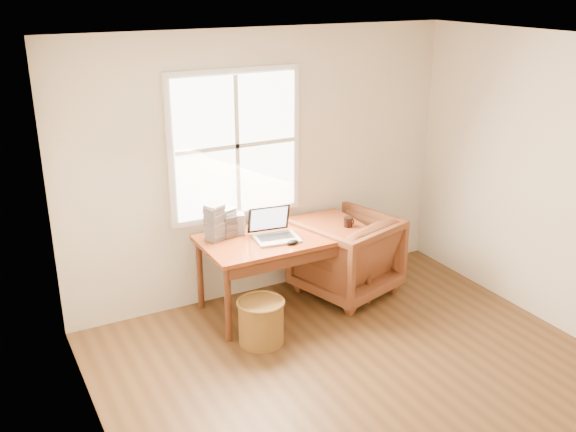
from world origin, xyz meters
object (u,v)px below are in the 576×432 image
object	(u,v)px
desk	(285,236)
coffee_mug	(348,222)
cd_stack_a	(227,221)
armchair	(346,255)
laptop	(277,224)
wicker_stool	(261,322)

from	to	relation	value
desk	coffee_mug	xyz separation A→B (m)	(0.63, -0.11, 0.07)
coffee_mug	cd_stack_a	world-z (taller)	cd_stack_a
armchair	cd_stack_a	distance (m)	1.28
desk	laptop	world-z (taller)	laptop
desk	armchair	distance (m)	0.75
coffee_mug	cd_stack_a	bearing A→B (deg)	139.00
wicker_stool	laptop	world-z (taller)	laptop
wicker_stool	armchair	bearing A→B (deg)	21.89
laptop	coffee_mug	xyz separation A→B (m)	(0.76, -0.02, -0.11)
laptop	coffee_mug	distance (m)	0.77
wicker_stool	desk	bearing A→B (deg)	44.83
desk	cd_stack_a	size ratio (longest dim) A/B	5.83
desk	laptop	distance (m)	0.24
wicker_stool	laptop	distance (m)	0.90
armchair	cd_stack_a	bearing A→B (deg)	-28.96
armchair	cd_stack_a	xyz separation A→B (m)	(-1.16, 0.26, 0.48)
desk	coffee_mug	distance (m)	0.64
cd_stack_a	armchair	bearing A→B (deg)	-12.63
coffee_mug	desk	bearing A→B (deg)	146.03
desk	armchair	bearing A→B (deg)	-2.26
wicker_stool	laptop	size ratio (longest dim) A/B	0.91
armchair	laptop	bearing A→B (deg)	-11.64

